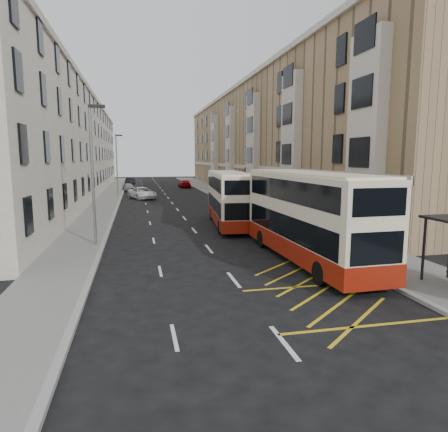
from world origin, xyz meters
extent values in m
plane|color=black|center=(0.00, 0.00, 0.00)|extent=(200.00, 200.00, 0.00)
cube|color=slate|center=(8.00, 30.00, 0.07)|extent=(4.00, 120.00, 0.15)
cube|color=slate|center=(-7.50, 30.00, 0.07)|extent=(3.00, 120.00, 0.15)
cube|color=gray|center=(6.00, 30.00, 0.07)|extent=(0.25, 120.00, 0.15)
cube|color=gray|center=(-6.00, 30.00, 0.07)|extent=(0.25, 120.00, 0.15)
cube|color=#9F7F5C|center=(15.00, 45.50, 7.50)|extent=(10.00, 79.00, 15.00)
cube|color=beige|center=(9.97, 45.50, 4.00)|extent=(0.18, 79.00, 0.50)
cube|color=beige|center=(9.90, 45.50, 15.00)|extent=(0.40, 79.00, 0.50)
cube|color=beige|center=(9.65, 10.00, 7.50)|extent=(0.80, 3.20, 10.00)
cube|color=beige|center=(9.65, 22.00, 7.50)|extent=(0.80, 3.20, 10.00)
cube|color=beige|center=(9.65, 34.00, 7.50)|extent=(0.80, 3.20, 10.00)
cube|color=beige|center=(9.65, 46.00, 7.50)|extent=(0.80, 3.20, 10.00)
cube|color=beige|center=(9.65, 58.00, 7.50)|extent=(0.80, 3.20, 10.00)
cube|color=#590A13|center=(9.95, 14.00, 1.70)|extent=(0.20, 1.60, 3.00)
cube|color=#590A13|center=(9.95, 26.00, 1.70)|extent=(0.20, 1.60, 3.00)
cube|color=#590A13|center=(9.95, 38.00, 1.70)|extent=(0.20, 1.60, 3.00)
cube|color=#590A13|center=(9.95, 50.00, 1.70)|extent=(0.20, 1.60, 3.00)
cube|color=#590A13|center=(9.95, 62.00, 1.70)|extent=(0.20, 1.60, 3.00)
cube|color=silver|center=(-13.50, 45.50, 6.50)|extent=(9.00, 79.00, 13.00)
cube|color=beige|center=(-8.97, 45.50, 13.00)|extent=(0.30, 79.00, 0.50)
cube|color=black|center=(7.56, 1.90, 1.45)|extent=(0.08, 0.08, 2.60)
cylinder|color=red|center=(6.25, 2.50, 0.65)|extent=(0.06, 0.06, 1.00)
cylinder|color=red|center=(6.25, 5.75, 0.65)|extent=(0.06, 0.06, 1.00)
cylinder|color=red|center=(6.25, 9.00, 0.65)|extent=(0.06, 0.06, 1.00)
cube|color=red|center=(6.25, 5.75, 1.13)|extent=(0.05, 6.50, 0.06)
cube|color=red|center=(6.25, 5.75, 0.70)|extent=(0.05, 6.50, 0.06)
cylinder|color=gray|center=(-6.40, 12.00, 4.15)|extent=(0.16, 0.16, 8.00)
cube|color=black|center=(-6.00, 12.00, 8.05)|extent=(0.90, 0.18, 0.18)
cylinder|color=gray|center=(-6.40, 42.00, 4.15)|extent=(0.16, 0.16, 8.00)
cube|color=black|center=(-6.00, 42.00, 8.05)|extent=(0.90, 0.18, 0.18)
cube|color=#FDECC5|center=(4.33, 6.13, 2.37)|extent=(2.86, 11.28, 4.03)
cube|color=maroon|center=(4.33, 6.13, 0.82)|extent=(2.89, 11.32, 0.92)
cube|color=black|center=(4.33, 6.13, 1.89)|extent=(2.87, 10.39, 1.12)
cube|color=black|center=(4.33, 6.13, 3.62)|extent=(2.87, 10.39, 1.02)
cube|color=#FDECC5|center=(4.33, 6.13, 4.43)|extent=(2.74, 10.83, 0.12)
cube|color=black|center=(4.18, 11.72, 1.94)|extent=(2.17, 0.14, 1.33)
cube|color=black|center=(4.18, 11.72, 4.03)|extent=(1.79, 0.13, 0.46)
cube|color=black|center=(4.49, 0.55, 1.94)|extent=(2.17, 0.14, 1.22)
cylinder|color=black|center=(3.08, 9.69, 0.51)|extent=(0.31, 1.03, 1.02)
cylinder|color=black|center=(5.39, 9.75, 0.51)|extent=(0.31, 1.03, 1.02)
cylinder|color=black|center=(3.28, 2.51, 0.51)|extent=(0.31, 1.03, 1.02)
cylinder|color=black|center=(5.58, 2.57, 0.51)|extent=(0.31, 1.03, 1.02)
cube|color=#FDECC5|center=(2.92, 17.47, 2.17)|extent=(3.29, 10.44, 3.69)
cube|color=maroon|center=(2.92, 17.47, 0.75)|extent=(3.32, 10.47, 0.84)
cube|color=black|center=(2.92, 17.47, 1.73)|extent=(3.25, 9.62, 1.03)
cube|color=black|center=(2.92, 17.47, 3.31)|extent=(3.25, 9.62, 0.93)
cube|color=#FDECC5|center=(2.92, 17.47, 4.05)|extent=(3.16, 10.02, 0.11)
cube|color=black|center=(3.40, 22.56, 1.77)|extent=(1.98, 0.26, 1.21)
cube|color=black|center=(3.40, 22.56, 3.69)|extent=(1.63, 0.23, 0.42)
cube|color=black|center=(2.44, 12.38, 1.77)|extent=(1.98, 0.26, 1.12)
cylinder|color=black|center=(2.18, 20.84, 0.47)|extent=(0.35, 0.95, 0.93)
cylinder|color=black|center=(4.28, 20.64, 0.47)|extent=(0.35, 0.95, 0.93)
cylinder|color=black|center=(1.56, 14.30, 0.47)|extent=(0.35, 0.95, 0.93)
cylinder|color=black|center=(3.66, 14.10, 0.47)|extent=(0.35, 0.95, 0.93)
imported|color=black|center=(7.15, 5.33, 1.02)|extent=(1.10, 0.75, 1.74)
imported|color=white|center=(-3.29, 39.66, 0.73)|extent=(3.95, 5.71, 1.45)
imported|color=#94969B|center=(-5.20, 51.80, 0.65)|extent=(2.31, 4.04, 1.30)
imported|color=black|center=(-5.20, 67.95, 0.71)|extent=(2.01, 4.47, 1.42)
imported|color=#A60107|center=(4.24, 57.73, 0.66)|extent=(1.90, 4.58, 1.32)
camera|label=1|loc=(-3.93, -12.04, 5.18)|focal=32.00mm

